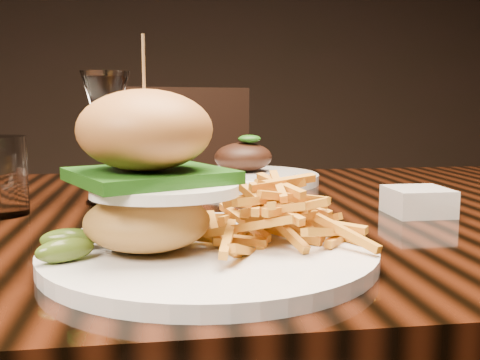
{
  "coord_description": "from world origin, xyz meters",
  "views": [
    {
      "loc": [
        -0.12,
        -0.8,
        0.91
      ],
      "look_at": [
        -0.03,
        -0.13,
        0.81
      ],
      "focal_mm": 42.0,
      "sensor_mm": 36.0,
      "label": 1
    }
  ],
  "objects": [
    {
      "name": "wine_glass",
      "position": [
        -0.2,
        0.08,
        0.9
      ],
      "size": [
        0.07,
        0.07,
        0.2
      ],
      "color": "white",
      "rests_on": "dining_table"
    },
    {
      "name": "far_dish",
      "position": [
        0.04,
        0.26,
        0.77
      ],
      "size": [
        0.29,
        0.29,
        0.09
      ],
      "rotation": [
        0.0,
        0.0,
        0.42
      ],
      "color": "silver",
      "rests_on": "dining_table"
    },
    {
      "name": "dining_table",
      "position": [
        0.0,
        0.0,
        0.67
      ],
      "size": [
        1.6,
        0.9,
        0.75
      ],
      "color": "black",
      "rests_on": "ground"
    },
    {
      "name": "chair_far",
      "position": [
        -0.02,
        0.89,
        0.54
      ],
      "size": [
        0.57,
        0.58,
        0.95
      ],
      "rotation": [
        0.0,
        0.0,
        0.29
      ],
      "color": "black",
      "rests_on": "ground"
    },
    {
      "name": "ramekin",
      "position": [
        0.23,
        -0.08,
        0.77
      ],
      "size": [
        0.08,
        0.08,
        0.04
      ],
      "primitive_type": "cube",
      "rotation": [
        0.0,
        0.0,
        0.0
      ],
      "color": "silver",
      "rests_on": "dining_table"
    },
    {
      "name": "burger_plate",
      "position": [
        -0.09,
        -0.26,
        0.81
      ],
      "size": [
        0.33,
        0.33,
        0.22
      ],
      "rotation": [
        0.0,
        0.0,
        0.22
      ],
      "color": "silver",
      "rests_on": "dining_table"
    }
  ]
}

